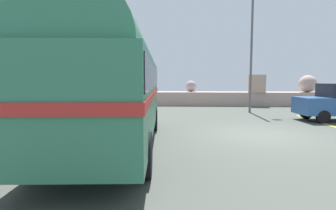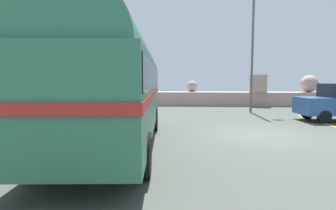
% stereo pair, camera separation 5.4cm
% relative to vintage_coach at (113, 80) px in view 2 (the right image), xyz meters
% --- Properties ---
extents(ground, '(32.00, 26.00, 0.02)m').
position_rel_vintage_coach_xyz_m(ground, '(4.94, 1.98, -2.04)').
color(ground, '#444942').
extents(breakwater, '(31.36, 2.09, 2.47)m').
position_rel_vintage_coach_xyz_m(breakwater, '(5.29, 13.76, -1.38)').
color(breakwater, '#B3998E').
rests_on(breakwater, ground).
extents(vintage_coach, '(3.09, 8.75, 3.70)m').
position_rel_vintage_coach_xyz_m(vintage_coach, '(0.00, 0.00, 0.00)').
color(vintage_coach, black).
rests_on(vintage_coach, ground).
extents(second_coach, '(2.70, 8.66, 3.70)m').
position_rel_vintage_coach_xyz_m(second_coach, '(-4.16, 1.05, 0.00)').
color(second_coach, black).
rests_on(second_coach, ground).
extents(lamp_post, '(0.90, 0.81, 7.41)m').
position_rel_vintage_coach_xyz_m(lamp_post, '(6.35, 9.03, 2.07)').
color(lamp_post, '#5B5B60').
rests_on(lamp_post, ground).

